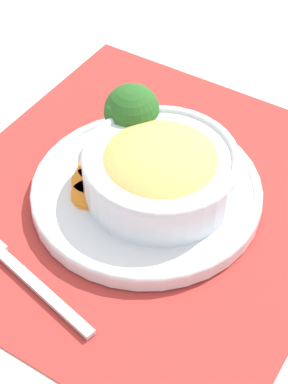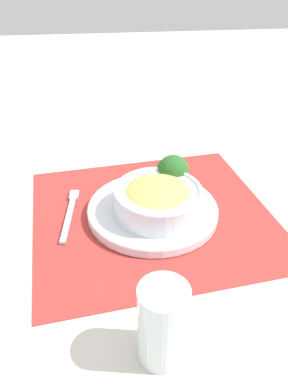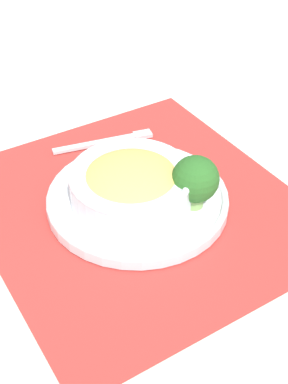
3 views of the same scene
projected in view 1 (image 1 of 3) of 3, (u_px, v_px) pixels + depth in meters
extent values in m
plane|color=beige|center=(146.00, 199.00, 0.78)|extent=(4.00, 4.00, 0.00)
cube|color=#B2332D|center=(146.00, 198.00, 0.78)|extent=(0.55, 0.52, 0.00)
cylinder|color=silver|center=(146.00, 193.00, 0.78)|extent=(0.28, 0.28, 0.02)
torus|color=silver|center=(146.00, 188.00, 0.77)|extent=(0.28, 0.28, 0.01)
cylinder|color=silver|center=(160.00, 174.00, 0.75)|extent=(0.18, 0.18, 0.05)
torus|color=silver|center=(161.00, 157.00, 0.73)|extent=(0.18, 0.18, 0.01)
ellipsoid|color=#E0B75B|center=(161.00, 166.00, 0.74)|extent=(0.15, 0.15, 0.06)
cylinder|color=#84AD5B|center=(132.00, 134.00, 0.82)|extent=(0.03, 0.03, 0.02)
sphere|color=#286023|center=(132.00, 111.00, 0.79)|extent=(0.07, 0.07, 0.07)
sphere|color=#286023|center=(116.00, 113.00, 0.78)|extent=(0.03, 0.03, 0.03)
sphere|color=#286023|center=(145.00, 104.00, 0.80)|extent=(0.03, 0.03, 0.03)
cylinder|color=orange|center=(96.00, 169.00, 0.79)|extent=(0.05, 0.05, 0.01)
cylinder|color=orange|center=(90.00, 181.00, 0.77)|extent=(0.05, 0.05, 0.01)
cylinder|color=orange|center=(90.00, 194.00, 0.76)|extent=(0.05, 0.05, 0.01)
cube|color=silver|center=(35.00, 284.00, 0.69)|extent=(0.03, 0.18, 0.01)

